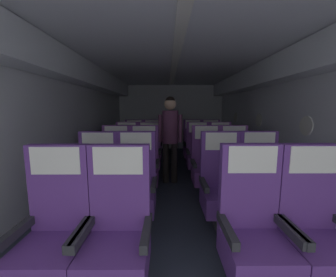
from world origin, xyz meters
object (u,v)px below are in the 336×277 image
object	(u,v)px
seat_b_left_aisle	(136,188)
seat_b_right_window	(221,188)
seat_a_left_aisle	(118,236)
seat_b_left_window	(97,188)
seat_d_left_aisle	(149,154)
seat_e_left_aisle	(153,146)
seat_c_left_aisle	(144,166)
seat_c_right_window	(206,166)
seat_e_right_window	(193,146)
seat_e_right_aisle	(211,146)
seat_d_right_window	(198,154)
seat_a_left_window	(54,236)
seat_c_left_window	(116,166)
seat_d_right_aisle	(220,154)
seat_a_right_aisle	(315,233)
seat_e_left_window	(134,146)
seat_a_right_window	(253,233)
flight_attendant	(170,131)
seat_d_left_window	(127,154)
seat_b_right_aisle	(260,187)
seat_c_right_aisle	(234,166)

from	to	relation	value
seat_b_left_aisle	seat_b_right_window	xyz separation A→B (m)	(0.97, -0.01, 0.00)
seat_a_left_aisle	seat_b_left_window	distance (m)	0.99
seat_d_left_aisle	seat_e_left_aisle	xyz separation A→B (m)	(0.00, 0.91, 0.00)
seat_c_left_aisle	seat_c_right_window	world-z (taller)	same
seat_a_left_aisle	seat_c_right_window	distance (m)	2.02
seat_e_right_window	seat_e_right_aisle	bearing A→B (deg)	-2.03
seat_b_left_aisle	seat_d_right_window	bearing A→B (deg)	61.31
seat_e_left_aisle	seat_e_right_window	world-z (taller)	same
seat_e_right_aisle	seat_e_left_aisle	bearing A→B (deg)	179.33
seat_b_right_window	seat_a_left_window	bearing A→B (deg)	-147.98
seat_c_left_window	seat_e_left_aisle	world-z (taller)	same
seat_d_left_aisle	seat_d_right_aisle	bearing A→B (deg)	0.61
seat_a_right_aisle	seat_e_left_window	size ratio (longest dim) A/B	1.00
seat_a_right_window	seat_e_right_aisle	size ratio (longest dim) A/B	1.00
seat_e_left_aisle	seat_d_left_aisle	bearing A→B (deg)	-90.23
seat_a_left_window	seat_c_left_window	size ratio (longest dim) A/B	1.00
seat_b_left_aisle	seat_e_right_window	distance (m)	2.85
flight_attendant	seat_d_left_window	bearing A→B (deg)	135.98
seat_d_left_aisle	seat_d_right_window	size ratio (longest dim) A/B	1.00
seat_d_right_window	seat_e_right_aisle	distance (m)	0.99
seat_b_right_aisle	seat_e_right_window	xyz separation A→B (m)	(-0.44, 2.66, 0.00)
seat_c_right_aisle	seat_a_right_window	bearing A→B (deg)	-103.85
seat_c_left_aisle	seat_d_left_aisle	distance (m)	0.89
seat_a_left_window	seat_e_right_aisle	distance (m)	4.01
seat_e_right_window	seat_a_right_aisle	bearing A→B (deg)	-82.97
flight_attendant	seat_c_left_window	bearing A→B (deg)	-169.73
seat_a_right_window	seat_c_left_aisle	world-z (taller)	same
seat_b_left_window	seat_d_right_aisle	bearing A→B (deg)	43.96
seat_c_left_window	seat_c_right_aisle	xyz separation A→B (m)	(1.86, 0.01, 0.00)
seat_d_left_window	seat_e_right_aisle	world-z (taller)	same
seat_b_left_aisle	seat_d_left_window	size ratio (longest dim) A/B	1.00
seat_b_left_window	seat_b_right_aisle	world-z (taller)	same
seat_c_right_window	seat_d_right_window	distance (m)	0.90
seat_b_right_aisle	seat_c_left_aisle	distance (m)	1.67
seat_c_left_window	seat_e_left_aisle	distance (m)	1.84
seat_d_right_window	seat_e_right_aisle	bearing A→B (deg)	63.16
seat_d_left_aisle	seat_d_right_aisle	world-z (taller)	same
seat_c_right_aisle	seat_c_right_window	size ratio (longest dim) A/B	1.00
seat_b_right_aisle	seat_d_left_aisle	size ratio (longest dim) A/B	1.00
seat_b_right_aisle	seat_d_left_aisle	xyz separation A→B (m)	(-1.42, 1.75, 0.00)
seat_c_right_aisle	seat_d_left_aisle	size ratio (longest dim) A/B	1.00
seat_b_right_aisle	seat_c_left_aisle	bearing A→B (deg)	148.76
seat_e_left_aisle	seat_e_right_window	size ratio (longest dim) A/B	1.00
seat_e_left_aisle	seat_e_right_window	bearing A→B (deg)	-0.06
seat_e_right_aisle	seat_a_left_aisle	bearing A→B (deg)	-111.67
seat_b_right_aisle	seat_a_left_aisle	bearing A→B (deg)	-147.23
seat_c_left_window	seat_e_right_window	size ratio (longest dim) A/B	1.00
seat_b_left_window	seat_b_right_aisle	distance (m)	1.86
seat_b_right_window	seat_a_left_aisle	bearing A→B (deg)	-137.43
seat_a_right_window	seat_d_right_aisle	world-z (taller)	same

